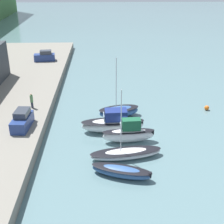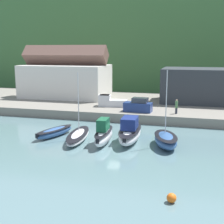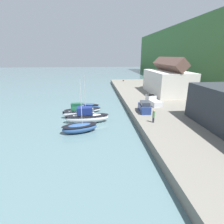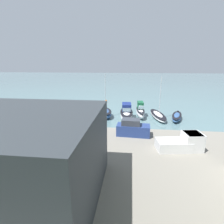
{
  "view_description": "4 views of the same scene",
  "coord_description": "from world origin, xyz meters",
  "px_view_note": "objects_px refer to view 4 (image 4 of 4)",
  "views": [
    {
      "loc": [
        -33.32,
        3.04,
        19.29
      ],
      "look_at": [
        3.0,
        1.85,
        2.22
      ],
      "focal_mm": 50.0,
      "sensor_mm": 36.0,
      "label": 1
    },
    {
      "loc": [
        9.32,
        -33.13,
        10.7
      ],
      "look_at": [
        -2.11,
        8.43,
        2.02
      ],
      "focal_mm": 50.0,
      "sensor_mm": 36.0,
      "label": 2
    },
    {
      "loc": [
        32.65,
        3.57,
        11.93
      ],
      "look_at": [
        2.27,
        6.39,
        2.0
      ],
      "focal_mm": 28.0,
      "sensor_mm": 36.0,
      "label": 3
    },
    {
      "loc": [
        1.18,
        34.09,
        10.44
      ],
      "look_at": [
        4.25,
        6.22,
        2.55
      ],
      "focal_mm": 28.0,
      "sensor_mm": 36.0,
      "label": 4
    }
  ],
  "objects_px": {
    "person_on_quay": "(89,125)",
    "parked_car_1": "(133,128)",
    "moored_boat_1": "(158,115)",
    "pickup_truck_0": "(183,143)",
    "moored_boat_0": "(177,117)",
    "moored_boat_4": "(105,113)",
    "moored_boat_3": "(126,113)",
    "moored_boat_2": "(140,111)",
    "mooring_buoy_0": "(106,101)"
  },
  "relations": [
    {
      "from": "moored_boat_4",
      "to": "pickup_truck_0",
      "type": "height_order",
      "value": "moored_boat_4"
    },
    {
      "from": "parked_car_1",
      "to": "mooring_buoy_0",
      "type": "distance_m",
      "value": 26.19
    },
    {
      "from": "moored_boat_0",
      "to": "mooring_buoy_0",
      "type": "relative_size",
      "value": 9.16
    },
    {
      "from": "moored_boat_2",
      "to": "moored_boat_4",
      "type": "height_order",
      "value": "moored_boat_4"
    },
    {
      "from": "moored_boat_0",
      "to": "moored_boat_3",
      "type": "height_order",
      "value": "moored_boat_3"
    },
    {
      "from": "pickup_truck_0",
      "to": "mooring_buoy_0",
      "type": "xyz_separation_m",
      "value": [
        12.5,
        -28.51,
        -1.85
      ]
    },
    {
      "from": "moored_boat_2",
      "to": "mooring_buoy_0",
      "type": "bearing_deg",
      "value": -57.92
    },
    {
      "from": "moored_boat_4",
      "to": "mooring_buoy_0",
      "type": "relative_size",
      "value": 12.11
    },
    {
      "from": "moored_boat_2",
      "to": "mooring_buoy_0",
      "type": "xyz_separation_m",
      "value": [
        8.74,
        -12.24,
        -0.77
      ]
    },
    {
      "from": "moored_boat_0",
      "to": "pickup_truck_0",
      "type": "bearing_deg",
      "value": 96.15
    },
    {
      "from": "moored_boat_2",
      "to": "parked_car_1",
      "type": "bearing_deg",
      "value": 79.49
    },
    {
      "from": "moored_boat_3",
      "to": "parked_car_1",
      "type": "distance_m",
      "value": 11.24
    },
    {
      "from": "moored_boat_4",
      "to": "parked_car_1",
      "type": "relative_size",
      "value": 1.97
    },
    {
      "from": "moored_boat_4",
      "to": "mooring_buoy_0",
      "type": "height_order",
      "value": "moored_boat_4"
    },
    {
      "from": "pickup_truck_0",
      "to": "mooring_buoy_0",
      "type": "relative_size",
      "value": 7.06
    },
    {
      "from": "moored_boat_1",
      "to": "pickup_truck_0",
      "type": "distance_m",
      "value": 15.76
    },
    {
      "from": "pickup_truck_0",
      "to": "person_on_quay",
      "type": "bearing_deg",
      "value": -115.57
    },
    {
      "from": "moored_boat_3",
      "to": "person_on_quay",
      "type": "xyz_separation_m",
      "value": [
        4.58,
        11.1,
        1.37
      ]
    },
    {
      "from": "parked_car_1",
      "to": "person_on_quay",
      "type": "distance_m",
      "value": 5.7
    },
    {
      "from": "person_on_quay",
      "to": "mooring_buoy_0",
      "type": "distance_m",
      "value": 25.24
    },
    {
      "from": "pickup_truck_0",
      "to": "person_on_quay",
      "type": "xyz_separation_m",
      "value": [
        11.05,
        -3.4,
        0.28
      ]
    },
    {
      "from": "moored_boat_1",
      "to": "pickup_truck_0",
      "type": "xyz_separation_m",
      "value": [
        -0.35,
        15.67,
        1.69
      ]
    },
    {
      "from": "parked_car_1",
      "to": "pickup_truck_0",
      "type": "xyz_separation_m",
      "value": [
        -5.36,
        3.38,
        -0.1
      ]
    },
    {
      "from": "moored_boat_0",
      "to": "moored_boat_4",
      "type": "bearing_deg",
      "value": 15.8
    },
    {
      "from": "moored_boat_1",
      "to": "moored_boat_3",
      "type": "height_order",
      "value": "moored_boat_1"
    },
    {
      "from": "moored_boat_3",
      "to": "pickup_truck_0",
      "type": "distance_m",
      "value": 15.92
    },
    {
      "from": "moored_boat_4",
      "to": "parked_car_1",
      "type": "distance_m",
      "value": 13.3
    },
    {
      "from": "moored_boat_0",
      "to": "parked_car_1",
      "type": "distance_m",
      "value": 14.44
    },
    {
      "from": "moored_boat_0",
      "to": "mooring_buoy_0",
      "type": "height_order",
      "value": "moored_boat_0"
    },
    {
      "from": "pickup_truck_0",
      "to": "mooring_buoy_0",
      "type": "height_order",
      "value": "pickup_truck_0"
    },
    {
      "from": "parked_car_1",
      "to": "pickup_truck_0",
      "type": "distance_m",
      "value": 6.34
    },
    {
      "from": "person_on_quay",
      "to": "moored_boat_0",
      "type": "bearing_deg",
      "value": -140.64
    },
    {
      "from": "person_on_quay",
      "to": "parked_car_1",
      "type": "bearing_deg",
      "value": 179.79
    },
    {
      "from": "moored_boat_1",
      "to": "moored_boat_3",
      "type": "relative_size",
      "value": 1.01
    },
    {
      "from": "moored_boat_0",
      "to": "mooring_buoy_0",
      "type": "bearing_deg",
      "value": -23.26
    },
    {
      "from": "moored_boat_2",
      "to": "moored_boat_1",
      "type": "bearing_deg",
      "value": 166.52
    },
    {
      "from": "moored_boat_2",
      "to": "moored_boat_0",
      "type": "bearing_deg",
      "value": 165.88
    },
    {
      "from": "moored_boat_4",
      "to": "parked_car_1",
      "type": "height_order",
      "value": "moored_boat_4"
    },
    {
      "from": "moored_boat_0",
      "to": "person_on_quay",
      "type": "distance_m",
      "value": 18.36
    },
    {
      "from": "moored_boat_0",
      "to": "person_on_quay",
      "type": "xyz_separation_m",
      "value": [
        14.12,
        11.58,
        1.91
      ]
    },
    {
      "from": "moored_boat_3",
      "to": "moored_boat_4",
      "type": "height_order",
      "value": "moored_boat_4"
    },
    {
      "from": "moored_boat_0",
      "to": "person_on_quay",
      "type": "bearing_deg",
      "value": 57.08
    },
    {
      "from": "moored_boat_4",
      "to": "moored_boat_0",
      "type": "bearing_deg",
      "value": 162.63
    },
    {
      "from": "person_on_quay",
      "to": "mooring_buoy_0",
      "type": "bearing_deg",
      "value": -86.7
    },
    {
      "from": "moored_boat_1",
      "to": "pickup_truck_0",
      "type": "bearing_deg",
      "value": 82.71
    },
    {
      "from": "moored_boat_1",
      "to": "mooring_buoy_0",
      "type": "distance_m",
      "value": 17.68
    },
    {
      "from": "parked_car_1",
      "to": "moored_boat_0",
      "type": "bearing_deg",
      "value": 148.02
    },
    {
      "from": "moored_boat_4",
      "to": "person_on_quay",
      "type": "relative_size",
      "value": 3.97
    },
    {
      "from": "moored_boat_1",
      "to": "moored_boat_4",
      "type": "relative_size",
      "value": 0.97
    },
    {
      "from": "moored_boat_1",
      "to": "parked_car_1",
      "type": "xyz_separation_m",
      "value": [
        5.01,
        12.29,
        1.78
      ]
    }
  ]
}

